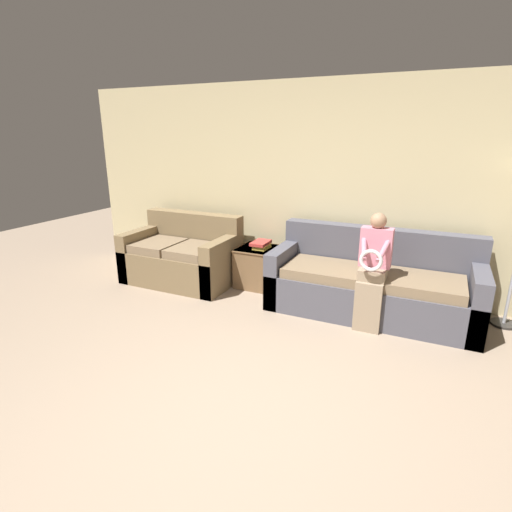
{
  "coord_description": "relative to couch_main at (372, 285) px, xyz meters",
  "views": [
    {
      "loc": [
        1.09,
        -1.81,
        1.94
      ],
      "look_at": [
        -0.59,
        1.79,
        0.71
      ],
      "focal_mm": 28.0,
      "sensor_mm": 36.0,
      "label": 1
    }
  ],
  "objects": [
    {
      "name": "couch_side",
      "position": [
        -2.49,
        -0.06,
        0.0
      ],
      "size": [
        1.45,
        0.88,
        0.89
      ],
      "color": "brown",
      "rests_on": "ground_plane"
    },
    {
      "name": "book_stack",
      "position": [
        -1.44,
        0.19,
        0.24
      ],
      "size": [
        0.2,
        0.3,
        0.09
      ],
      "color": "gold",
      "rests_on": "side_shelf"
    },
    {
      "name": "ground_plane",
      "position": [
        -0.51,
        -2.49,
        -0.32
      ],
      "size": [
        14.0,
        14.0,
        0.0
      ],
      "primitive_type": "plane",
      "color": "gray"
    },
    {
      "name": "side_shelf",
      "position": [
        -1.44,
        0.2,
        -0.06
      ],
      "size": [
        0.6,
        0.54,
        0.52
      ],
      "color": "brown",
      "rests_on": "ground_plane"
    },
    {
      "name": "couch_main",
      "position": [
        0.0,
        0.0,
        0.0
      ],
      "size": [
        2.22,
        0.88,
        0.91
      ],
      "color": "#4C4C56",
      "rests_on": "ground_plane"
    },
    {
      "name": "child_left_seated",
      "position": [
        0.05,
        -0.37,
        0.32
      ],
      "size": [
        0.32,
        0.37,
        1.18
      ],
      "color": "gray",
      "rests_on": "ground_plane"
    },
    {
      "name": "wall_back",
      "position": [
        -0.51,
        0.52,
        0.95
      ],
      "size": [
        7.46,
        0.06,
        2.55
      ],
      "color": "#C6B789",
      "rests_on": "ground_plane"
    }
  ]
}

